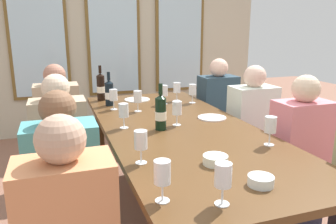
{
  "coord_description": "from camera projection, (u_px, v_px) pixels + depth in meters",
  "views": [
    {
      "loc": [
        -0.8,
        -2.1,
        1.42
      ],
      "look_at": [
        0.0,
        0.22,
        0.79
      ],
      "focal_mm": 35.6,
      "sensor_mm": 36.0,
      "label": 1
    }
  ],
  "objects": [
    {
      "name": "ground_plane",
      "position": [
        178.0,
        220.0,
        2.53
      ],
      "size": [
        12.0,
        12.0,
        0.0
      ],
      "primitive_type": "plane",
      "color": "#8B5C47"
    },
    {
      "name": "back_wall_with_windows",
      "position": [
        113.0,
        25.0,
        4.46
      ],
      "size": [
        4.21,
        0.1,
        2.9
      ],
      "color": "#BEB59C",
      "rests_on": "ground"
    },
    {
      "name": "dining_table",
      "position": [
        178.0,
        135.0,
        2.36
      ],
      "size": [
        1.01,
        2.42,
        0.74
      ],
      "color": "#56371C",
      "rests_on": "ground"
    },
    {
      "name": "white_plate_0",
      "position": [
        137.0,
        100.0,
        3.18
      ],
      "size": [
        0.24,
        0.24,
        0.01
      ],
      "primitive_type": "cylinder",
      "color": "white",
      "rests_on": "dining_table"
    },
    {
      "name": "white_plate_1",
      "position": [
        212.0,
        118.0,
        2.55
      ],
      "size": [
        0.22,
        0.22,
        0.01
      ],
      "primitive_type": "cylinder",
      "color": "white",
      "rests_on": "dining_table"
    },
    {
      "name": "wine_bottle_0",
      "position": [
        161.0,
        112.0,
        2.24
      ],
      "size": [
        0.08,
        0.08,
        0.32
      ],
      "color": "black",
      "rests_on": "dining_table"
    },
    {
      "name": "wine_bottle_1",
      "position": [
        109.0,
        93.0,
        2.94
      ],
      "size": [
        0.08,
        0.08,
        0.3
      ],
      "color": "black",
      "rests_on": "dining_table"
    },
    {
      "name": "wine_bottle_2",
      "position": [
        101.0,
        87.0,
        3.14
      ],
      "size": [
        0.08,
        0.08,
        0.33
      ],
      "color": "black",
      "rests_on": "dining_table"
    },
    {
      "name": "tasting_bowl_0",
      "position": [
        261.0,
        181.0,
        1.46
      ],
      "size": [
        0.12,
        0.12,
        0.04
      ],
      "primitive_type": "cylinder",
      "color": "white",
      "rests_on": "dining_table"
    },
    {
      "name": "tasting_bowl_1",
      "position": [
        215.0,
        160.0,
        1.69
      ],
      "size": [
        0.13,
        0.13,
        0.05
      ],
      "primitive_type": "cylinder",
      "color": "white",
      "rests_on": "dining_table"
    },
    {
      "name": "wine_glass_0",
      "position": [
        270.0,
        126.0,
        1.94
      ],
      "size": [
        0.07,
        0.07,
        0.17
      ],
      "color": "white",
      "rests_on": "dining_table"
    },
    {
      "name": "wine_glass_1",
      "position": [
        177.0,
        109.0,
        2.34
      ],
      "size": [
        0.07,
        0.07,
        0.17
      ],
      "color": "white",
      "rests_on": "dining_table"
    },
    {
      "name": "wine_glass_2",
      "position": [
        138.0,
        97.0,
        2.73
      ],
      "size": [
        0.07,
        0.07,
        0.17
      ],
      "color": "white",
      "rests_on": "dining_table"
    },
    {
      "name": "wine_glass_3",
      "position": [
        164.0,
        91.0,
        2.98
      ],
      "size": [
        0.07,
        0.07,
        0.17
      ],
      "color": "white",
      "rests_on": "dining_table"
    },
    {
      "name": "wine_glass_4",
      "position": [
        141.0,
        142.0,
        1.68
      ],
      "size": [
        0.07,
        0.07,
        0.17
      ],
      "color": "white",
      "rests_on": "dining_table"
    },
    {
      "name": "wine_glass_5",
      "position": [
        223.0,
        177.0,
        1.28
      ],
      "size": [
        0.07,
        0.07,
        0.17
      ],
      "color": "white",
      "rests_on": "dining_table"
    },
    {
      "name": "wine_glass_6",
      "position": [
        192.0,
        90.0,
        3.04
      ],
      "size": [
        0.07,
        0.07,
        0.17
      ],
      "color": "white",
      "rests_on": "dining_table"
    },
    {
      "name": "wine_glass_7",
      "position": [
        177.0,
        88.0,
        3.13
      ],
      "size": [
        0.07,
        0.07,
        0.17
      ],
      "color": "white",
      "rests_on": "dining_table"
    },
    {
      "name": "wine_glass_8",
      "position": [
        124.0,
        112.0,
        2.27
      ],
      "size": [
        0.07,
        0.07,
        0.17
      ],
      "color": "white",
      "rests_on": "dining_table"
    },
    {
      "name": "wine_glass_9",
      "position": [
        162.0,
        173.0,
        1.31
      ],
      "size": [
        0.07,
        0.07,
        0.17
      ],
      "color": "white",
      "rests_on": "dining_table"
    },
    {
      "name": "wine_glass_10",
      "position": [
        113.0,
        96.0,
        2.79
      ],
      "size": [
        0.07,
        0.07,
        0.17
      ],
      "color": "white",
      "rests_on": "dining_table"
    },
    {
      "name": "seated_person_0",
      "position": [
        59.0,
        128.0,
        3.02
      ],
      "size": [
        0.38,
        0.24,
        1.11
      ],
      "color": "#232731",
      "rests_on": "ground"
    },
    {
      "name": "seated_person_1",
      "position": [
        217.0,
        114.0,
        3.51
      ],
      "size": [
        0.38,
        0.24,
        1.11
      ],
      "color": "#393732",
      "rests_on": "ground"
    },
    {
      "name": "seated_person_2",
      "position": [
        61.0,
        154.0,
        2.41
      ],
      "size": [
        0.38,
        0.24,
        1.11
      ],
      "color": "#25342C",
      "rests_on": "ground"
    },
    {
      "name": "seated_person_3",
      "position": [
        251.0,
        132.0,
        2.91
      ],
      "size": [
        0.38,
        0.24,
        1.11
      ],
      "color": "#2F2A3A",
      "rests_on": "ground"
    },
    {
      "name": "seated_person_4",
      "position": [
        65.0,
        195.0,
        1.82
      ],
      "size": [
        0.38,
        0.24,
        1.11
      ],
      "color": "#343237",
      "rests_on": "ground"
    },
    {
      "name": "seated_person_5",
      "position": [
        299.0,
        157.0,
        2.36
      ],
      "size": [
        0.38,
        0.24,
        1.11
      ],
      "color": "#2A2B40",
      "rests_on": "ground"
    }
  ]
}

